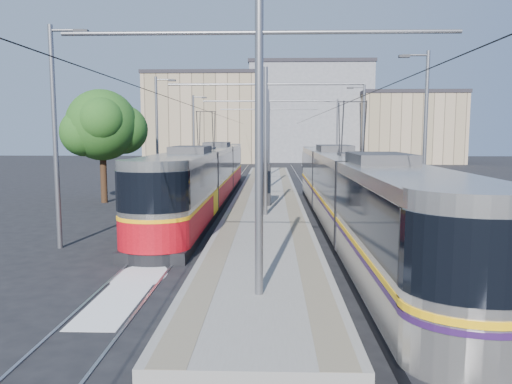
{
  "coord_description": "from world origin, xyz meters",
  "views": [
    {
      "loc": [
        0.3,
        -15.79,
        4.19
      ],
      "look_at": [
        -0.4,
        6.36,
        1.6
      ],
      "focal_mm": 35.0,
      "sensor_mm": 36.0,
      "label": 1
    }
  ],
  "objects": [
    {
      "name": "tram_right",
      "position": [
        3.6,
        5.08,
        1.86
      ],
      "size": [
        2.43,
        27.82,
        5.5
      ],
      "color": "black",
      "rests_on": "ground"
    },
    {
      "name": "catenary",
      "position": [
        0.0,
        14.15,
        4.52
      ],
      "size": [
        9.2,
        70.0,
        7.0
      ],
      "color": "slate",
      "rests_on": "platform"
    },
    {
      "name": "building_centre",
      "position": [
        6.0,
        64.0,
        7.47
      ],
      "size": [
        18.36,
        14.28,
        14.93
      ],
      "color": "gray",
      "rests_on": "ground"
    },
    {
      "name": "track_arrow",
      "position": [
        -3.6,
        -3.0,
        0.01
      ],
      "size": [
        1.2,
        5.0,
        0.01
      ],
      "primitive_type": "cube",
      "color": "silver",
      "rests_on": "ground"
    },
    {
      "name": "platform",
      "position": [
        0.0,
        17.0,
        0.15
      ],
      "size": [
        4.0,
        50.0,
        0.3
      ],
      "primitive_type": "cube",
      "color": "gray",
      "rests_on": "ground"
    },
    {
      "name": "shelter",
      "position": [
        -0.06,
        11.48,
        1.5
      ],
      "size": [
        0.65,
        1.05,
        2.3
      ],
      "rotation": [
        0.0,
        0.0,
        -0.01
      ],
      "color": "black",
      "rests_on": "platform"
    },
    {
      "name": "tactile_strip_right",
      "position": [
        1.45,
        17.0,
        0.3
      ],
      "size": [
        0.7,
        50.0,
        0.01
      ],
      "primitive_type": "cube",
      "color": "gray",
      "rests_on": "platform"
    },
    {
      "name": "building_left",
      "position": [
        -10.0,
        60.0,
        6.54
      ],
      "size": [
        16.32,
        12.24,
        13.05
      ],
      "color": "tan",
      "rests_on": "ground"
    },
    {
      "name": "tree",
      "position": [
        -9.69,
        14.4,
        4.63
      ],
      "size": [
        4.72,
        4.36,
        6.85
      ],
      "color": "#382314",
      "rests_on": "ground"
    },
    {
      "name": "street_lamps",
      "position": [
        -0.0,
        21.0,
        4.18
      ],
      "size": [
        15.18,
        38.22,
        8.0
      ],
      "color": "slate",
      "rests_on": "ground"
    },
    {
      "name": "tram_left",
      "position": [
        -3.6,
        13.85,
        1.71
      ],
      "size": [
        2.43,
        28.89,
        5.5
      ],
      "color": "black",
      "rests_on": "ground"
    },
    {
      "name": "tactile_strip_left",
      "position": [
        -1.45,
        17.0,
        0.3
      ],
      "size": [
        0.7,
        50.0,
        0.01
      ],
      "primitive_type": "cube",
      "color": "gray",
      "rests_on": "platform"
    },
    {
      "name": "rails",
      "position": [
        0.0,
        17.0,
        0.02
      ],
      "size": [
        8.71,
        70.0,
        0.03
      ],
      "color": "gray",
      "rests_on": "ground"
    },
    {
      "name": "building_right",
      "position": [
        20.0,
        58.0,
        5.11
      ],
      "size": [
        14.28,
        10.2,
        10.2
      ],
      "color": "tan",
      "rests_on": "ground"
    },
    {
      "name": "ground",
      "position": [
        0.0,
        0.0,
        0.0
      ],
      "size": [
        160.0,
        160.0,
        0.0
      ],
      "primitive_type": "plane",
      "color": "black",
      "rests_on": "ground"
    }
  ]
}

